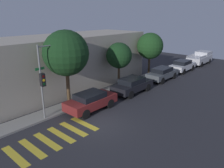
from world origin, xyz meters
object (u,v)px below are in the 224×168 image
sedan_near_corner (91,101)px  sedan_middle (132,85)px  traffic_light_pole (46,72)px  tree_far_end (150,46)px  sedan_tail_of_row (183,65)px  tree_near_corner (66,53)px  pickup_truck (200,58)px  tree_midblock (119,56)px  sedan_far_end (162,73)px

sedan_near_corner → sedan_middle: sedan_middle is taller
traffic_light_pole → sedan_middle: size_ratio=1.20×
sedan_middle → tree_far_end: (5.54, 1.71, 2.98)m
sedan_middle → sedan_tail_of_row: (11.09, 0.00, -0.00)m
sedan_middle → tree_far_end: 6.52m
sedan_middle → tree_far_end: tree_far_end is taller
sedan_near_corner → tree_near_corner: size_ratio=0.69×
traffic_light_pole → sedan_near_corner: bearing=-23.7°
sedan_middle → pickup_truck: 17.27m
tree_far_end → pickup_truck: bearing=-8.3°
traffic_light_pole → sedan_tail_of_row: (19.42, -1.27, -2.69)m
pickup_truck → tree_far_end: size_ratio=0.99×
sedan_tail_of_row → tree_midblock: (-11.09, 1.71, 2.63)m
tree_near_corner → tree_far_end: size_ratio=1.18×
tree_far_end → sedan_middle: bearing=-162.9°
sedan_middle → pickup_truck: pickup_truck is taller
tree_midblock → sedan_tail_of_row: bearing=-8.8°
sedan_near_corner → sedan_far_end: 11.21m
sedan_middle → sedan_far_end: sedan_middle is taller
pickup_truck → tree_far_end: 12.19m
sedan_tail_of_row → tree_midblock: tree_midblock is taller
sedan_near_corner → sedan_middle: bearing=0.0°
sedan_far_end → traffic_light_pole: bearing=174.9°
pickup_truck → sedan_near_corner: bearing=-180.0°
sedan_near_corner → pickup_truck: 22.71m
sedan_far_end → sedan_tail_of_row: size_ratio=1.03×
sedan_middle → tree_midblock: bearing=90.0°
sedan_tail_of_row → traffic_light_pole: bearing=176.3°
sedan_tail_of_row → pickup_truck: size_ratio=0.84×
tree_midblock → pickup_truck: bearing=-5.6°
sedan_near_corner → tree_midblock: size_ratio=0.91×
sedan_near_corner → sedan_far_end: (11.21, -0.00, -0.01)m
sedan_middle → pickup_truck: (17.27, 0.00, 0.13)m
traffic_light_pole → sedan_far_end: bearing=-5.1°
sedan_far_end → tree_near_corner: 12.70m
traffic_light_pole → tree_midblock: (8.33, 0.44, -0.06)m
sedan_near_corner → sedan_tail_of_row: bearing=0.0°
pickup_truck → tree_midblock: 17.54m
sedan_far_end → sedan_middle: bearing=180.0°
sedan_near_corner → pickup_truck: bearing=0.0°
sedan_middle → tree_near_corner: 7.46m
traffic_light_pole → sedan_tail_of_row: bearing=-3.7°
traffic_light_pole → sedan_near_corner: (2.89, -1.27, -2.69)m
traffic_light_pole → tree_midblock: size_ratio=1.14×
pickup_truck → sedan_middle: bearing=-180.0°
sedan_tail_of_row → tree_midblock: bearing=171.2°
sedan_far_end → tree_near_corner: (-12.04, 1.71, 3.67)m
sedan_middle → sedan_far_end: bearing=-0.0°
sedan_tail_of_row → pickup_truck: (6.18, 0.00, 0.13)m
sedan_middle → tree_near_corner: (-6.27, 1.71, 3.66)m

